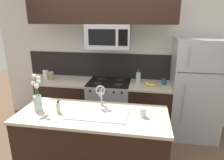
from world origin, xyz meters
TOP-DOWN VIEW (x-y plane):
  - ground_plane at (0.00, 0.00)m, footprint 10.00×10.00m
  - rear_partition at (0.30, 1.28)m, footprint 5.20×0.10m
  - splash_band at (0.00, 1.22)m, footprint 3.41×0.01m
  - back_counter_left at (-0.86, 0.90)m, footprint 0.99×0.65m
  - back_counter_right at (0.74, 0.90)m, footprint 0.75×0.65m
  - stove_range at (0.00, 0.90)m, footprint 0.76×0.64m
  - microwave at (0.00, 0.88)m, footprint 0.74×0.40m
  - upper_cabinet_band at (-0.12, 0.85)m, footprint 2.44×0.34m
  - refrigerator at (1.51, 0.92)m, footprint 0.81×0.74m
  - storage_jar_tall at (-1.24, 0.91)m, footprint 0.10×0.10m
  - storage_jar_medium at (-1.12, 0.89)m, footprint 0.10×0.10m
  - banana_bunch at (0.74, 0.84)m, footprint 0.19×0.15m
  - french_press at (0.52, 0.96)m, footprint 0.09×0.09m
  - coffee_tin at (0.97, 0.95)m, footprint 0.08×0.08m
  - island_counter at (0.02, -0.35)m, footprint 1.87×0.77m
  - kitchen_sink at (0.08, -0.35)m, footprint 0.76×0.41m
  - sink_faucet at (0.08, -0.15)m, footprint 0.14×0.14m
  - dish_soap_bottle at (-0.40, -0.40)m, footprint 0.06×0.05m
  - drinking_glass at (0.64, -0.33)m, footprint 0.08×0.08m
  - flower_vase at (-0.68, -0.38)m, footprint 0.15×0.15m

SIDE VIEW (x-z plane):
  - ground_plane at x=0.00m, z-range 0.00..0.00m
  - island_counter at x=0.02m, z-range 0.00..0.91m
  - back_counter_left at x=-0.86m, z-range 0.00..0.91m
  - back_counter_right at x=0.74m, z-range 0.00..0.91m
  - stove_range at x=0.00m, z-range 0.00..0.93m
  - kitchen_sink at x=0.08m, z-range 0.76..0.92m
  - refrigerator at x=1.51m, z-range 0.00..1.73m
  - banana_bunch at x=0.74m, z-range 0.90..0.97m
  - coffee_tin at x=0.97m, z-range 0.91..1.02m
  - drinking_glass at x=0.64m, z-range 0.91..1.02m
  - dish_soap_bottle at x=-0.40m, z-range 0.90..1.06m
  - storage_jar_medium at x=-1.12m, z-range 0.91..1.06m
  - french_press at x=0.52m, z-range 0.88..1.14m
  - storage_jar_tall at x=-1.24m, z-range 0.91..1.12m
  - flower_vase at x=-0.68m, z-range 0.84..1.31m
  - sink_faucet at x=0.08m, z-range 0.95..1.26m
  - splash_band at x=0.00m, z-range 0.91..1.39m
  - rear_partition at x=0.30m, z-range 0.00..2.60m
  - microwave at x=0.00m, z-range 1.54..1.94m
  - upper_cabinet_band at x=-0.12m, z-range 1.94..2.54m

